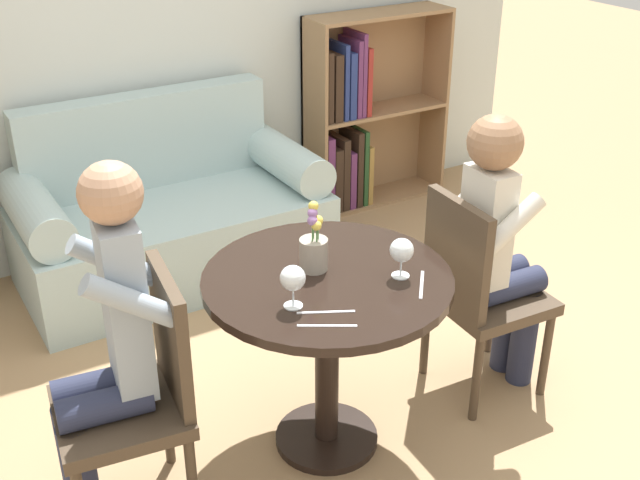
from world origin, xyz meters
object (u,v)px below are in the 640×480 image
object	(u,v)px
wine_glass_left	(293,279)
couch	(169,219)
person_left	(106,348)
chair_left	(140,389)
wine_glass_right	(402,251)
person_right	(499,247)
bookshelf_right	(357,119)
chair_right	(477,288)
flower_vase	(314,248)

from	to	relation	value
wine_glass_left	couch	bearing A→B (deg)	83.30
couch	person_left	size ratio (longest dim) A/B	1.21
couch	chair_left	world-z (taller)	couch
wine_glass_right	person_right	bearing A→B (deg)	10.33
chair_left	wine_glass_right	bearing A→B (deg)	86.69
bookshelf_right	wine_glass_right	world-z (taller)	bookshelf_right
person_left	wine_glass_right	world-z (taller)	person_left
person_left	person_right	xyz separation A→B (m)	(1.56, -0.09, -0.02)
bookshelf_right	wine_glass_left	distance (m)	2.53
bookshelf_right	chair_right	xyz separation A→B (m)	(-0.66, -1.89, -0.06)
wine_glass_right	flower_vase	size ratio (longest dim) A/B	0.56
chair_right	wine_glass_left	distance (m)	0.97
wine_glass_right	wine_glass_left	bearing A→B (deg)	177.51
person_right	flower_vase	bearing A→B (deg)	86.38
person_left	flower_vase	xyz separation A→B (m)	(0.77, 0.01, 0.15)
chair_left	flower_vase	size ratio (longest dim) A/B	3.48
person_right	flower_vase	size ratio (longest dim) A/B	4.71
bookshelf_right	chair_right	world-z (taller)	bookshelf_right
bookshelf_right	wine_glass_left	bearing A→B (deg)	-128.14
person_left	wine_glass_left	distance (m)	0.63
bookshelf_right	person_right	bearing A→B (deg)	-106.73
wine_glass_left	wine_glass_right	size ratio (longest dim) A/B	1.03
person_left	bookshelf_right	bearing A→B (deg)	137.73
bookshelf_right	person_left	xyz separation A→B (m)	(-2.13, -1.80, 0.13)
flower_vase	wine_glass_left	bearing A→B (deg)	-135.62
person_left	wine_glass_left	xyz separation A→B (m)	(0.58, -0.18, 0.17)
chair_right	person_right	world-z (taller)	person_right
person_right	wine_glass_left	bearing A→B (deg)	98.30
chair_left	person_left	world-z (taller)	person_left
wine_glass_left	flower_vase	xyz separation A→B (m)	(0.19, 0.18, -0.02)
person_right	wine_glass_right	bearing A→B (deg)	103.74
bookshelf_right	flower_vase	world-z (taller)	bookshelf_right
bookshelf_right	chair_right	distance (m)	2.00
person_right	couch	bearing A→B (deg)	29.09
chair_right	wine_glass_left	bearing A→B (deg)	99.33
flower_vase	person_left	bearing A→B (deg)	-179.57
person_right	chair_right	bearing A→B (deg)	87.68
chair_left	chair_right	bearing A→B (deg)	94.91
person_right	wine_glass_right	size ratio (longest dim) A/B	8.40
wine_glass_right	chair_left	bearing A→B (deg)	169.14
bookshelf_right	chair_right	size ratio (longest dim) A/B	1.33
bookshelf_right	flower_vase	distance (m)	2.27
chair_left	flower_vase	world-z (taller)	flower_vase
chair_left	person_right	distance (m)	1.49
wine_glass_right	couch	bearing A→B (deg)	97.25
chair_left	couch	bearing A→B (deg)	163.46
couch	person_right	distance (m)	1.84
wine_glass_right	flower_vase	bearing A→B (deg)	139.46
wine_glass_left	wine_glass_right	xyz separation A→B (m)	(0.42, -0.02, -0.00)
bookshelf_right	flower_vase	bearing A→B (deg)	-127.27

